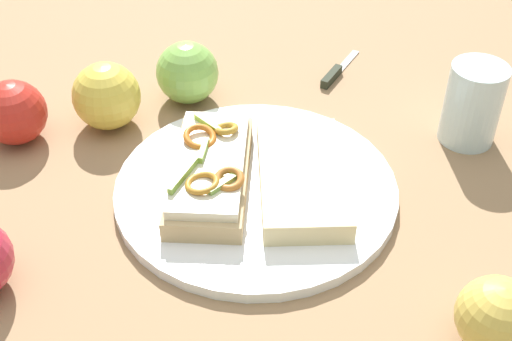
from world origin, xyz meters
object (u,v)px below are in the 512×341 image
at_px(plate, 256,189).
at_px(apple_1, 496,316).
at_px(sandwich, 210,170).
at_px(bread_slice_side, 302,177).
at_px(apple_0, 187,73).
at_px(knife, 336,72).
at_px(apple_2, 106,96).
at_px(drinking_glass, 473,104).
at_px(apple_4, 14,112).

height_order(plate, apple_1, apple_1).
relative_size(sandwich, bread_slice_side, 1.05).
xyz_separation_m(plate, bread_slice_side, (-0.03, -0.04, 0.02)).
relative_size(apple_0, knife, 0.74).
bearing_deg(sandwich, apple_1, -124.98).
bearing_deg(apple_2, sandwich, -176.04).
bearing_deg(drinking_glass, bread_slice_side, 75.26).
bearing_deg(knife, drinking_glass, -105.67).
distance_m(sandwich, apple_2, 0.19).
distance_m(sandwich, apple_4, 0.26).
bearing_deg(bread_slice_side, apple_2, 57.97).
distance_m(apple_2, knife, 0.32).
height_order(bread_slice_side, apple_0, apple_0).
bearing_deg(apple_4, plate, -151.09).
distance_m(plate, apple_0, 0.21).
bearing_deg(plate, knife, -65.95).
bearing_deg(knife, sandwich, 175.90).
bearing_deg(plate, drinking_glass, -109.95).
height_order(apple_1, drinking_glass, drinking_glass).
bearing_deg(apple_1, sandwich, 10.15).
bearing_deg(sandwich, apple_2, 48.83).
relative_size(apple_4, drinking_glass, 0.78).
bearing_deg(bread_slice_side, drinking_glass, -64.88).
distance_m(bread_slice_side, apple_1, 0.25).
height_order(sandwich, bread_slice_side, sandwich).
distance_m(apple_2, drinking_glass, 0.44).
distance_m(plate, bread_slice_side, 0.05).
relative_size(bread_slice_side, apple_0, 2.24).
distance_m(bread_slice_side, knife, 0.26).
distance_m(plate, apple_1, 0.29).
distance_m(plate, apple_2, 0.23).
height_order(apple_4, knife, apple_4).
bearing_deg(apple_2, plate, -167.65).
distance_m(sandwich, knife, 0.29).
xyz_separation_m(apple_1, apple_4, (0.55, 0.17, 0.00)).
xyz_separation_m(plate, drinking_glass, (-0.09, -0.26, 0.04)).
xyz_separation_m(sandwich, apple_1, (-0.32, -0.06, 0.00)).
distance_m(apple_1, apple_2, 0.51).
bearing_deg(knife, apple_4, 139.28).
distance_m(apple_4, knife, 0.42).
bearing_deg(apple_4, apple_2, -115.35).
bearing_deg(apple_0, drinking_glass, -145.74).
xyz_separation_m(sandwich, apple_0, (0.16, -0.09, 0.01)).
xyz_separation_m(apple_0, drinking_glass, (-0.29, -0.20, 0.01)).
bearing_deg(sandwich, apple_4, 70.65).
bearing_deg(knife, apple_1, -138.70).
bearing_deg(sandwich, knife, -30.20).
height_order(drinking_glass, knife, drinking_glass).
height_order(apple_1, knife, apple_1).
bearing_deg(drinking_glass, knife, 3.37).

